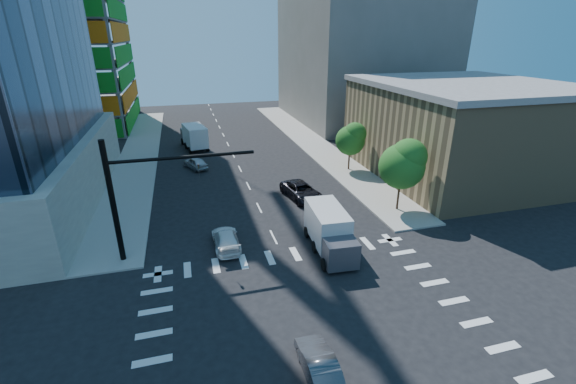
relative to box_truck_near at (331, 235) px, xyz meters
name	(u,v)px	position (x,y,z in m)	size (l,w,h in m)	color
ground	(324,341)	(-3.65, -8.62, -1.42)	(160.00, 160.00, 0.00)	black
road_markings	(324,341)	(-3.65, -8.62, -1.42)	(20.00, 20.00, 0.01)	silver
sidewalk_ne	(310,141)	(8.85, 31.38, -1.35)	(5.00, 60.00, 0.15)	#9A9591
sidewalk_nw	(140,154)	(-16.15, 31.38, -1.35)	(5.00, 60.00, 0.15)	#9A9591
commercial_building	(462,129)	(21.35, 13.38, 3.89)	(20.50, 22.50, 10.60)	#917954
bg_building_ne	(360,43)	(23.35, 46.38, 12.58)	(24.00, 30.00, 28.00)	#615E57
signal_mast_nw	(134,190)	(-13.65, 2.88, 4.07)	(10.20, 0.40, 9.00)	black
tree_south	(404,163)	(8.97, 5.28, 3.27)	(4.16, 4.16, 6.82)	#382316
tree_north	(352,138)	(9.27, 17.28, 2.57)	(3.54, 3.52, 5.78)	#382316
car_nb_far	(301,191)	(0.95, 10.53, -0.63)	(2.62, 5.69, 1.58)	black
car_sb_near	(226,239)	(-7.59, 2.83, -0.73)	(1.92, 4.73, 1.37)	white
car_sb_mid	(196,163)	(-8.89, 23.04, -0.71)	(1.69, 4.20, 1.43)	#AEAFB6
car_sb_cross	(319,365)	(-4.75, -10.76, -0.73)	(1.46, 4.18, 1.38)	#504F55
box_truck_near	(331,235)	(0.00, 0.00, 0.00)	(2.99, 6.27, 3.21)	black
box_truck_far	(194,137)	(-8.62, 32.75, 0.10)	(3.89, 6.92, 3.43)	black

